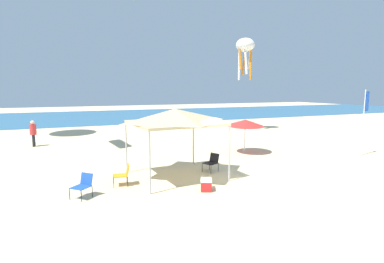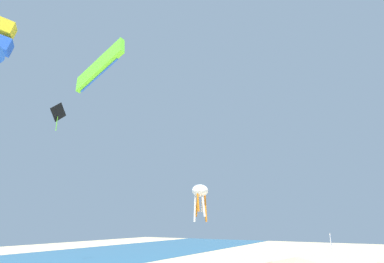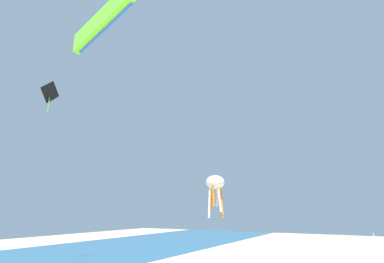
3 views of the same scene
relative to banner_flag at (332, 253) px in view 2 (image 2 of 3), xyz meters
name	(u,v)px [view 2 (image 2 of 3)]	position (x,y,z in m)	size (l,w,h in m)	color
banner_flag	(332,253)	(0.00, 0.00, 0.00)	(0.36, 0.06, 3.73)	silver
kite_octopus_white	(200,193)	(-0.27, 11.73, 5.21)	(1.65, 1.65, 3.68)	white
kite_box_yellow	(4,37)	(-15.49, 24.11, 18.86)	(2.22, 2.17, 3.34)	yellow
kite_parafoil_lime	(99,67)	(-18.21, 7.66, 9.93)	(0.83, 3.70, 2.23)	#66D82D
kite_diamond_black	(58,113)	(-6.38, 27.77, 14.87)	(2.50, 0.51, 3.58)	black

